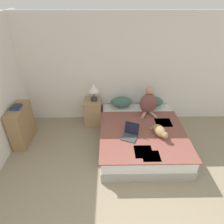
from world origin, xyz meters
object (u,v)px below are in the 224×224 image
person_sitting (148,102)px  bookshelf (22,125)px  pillow_far (152,102)px  book_stack_top (16,107)px  pillow_near (122,102)px  laptop_open (130,134)px  cat_tabby (160,131)px  table_lamp (94,89)px  bed (141,136)px  nightstand (93,112)px

person_sitting → bookshelf: size_ratio=0.81×
pillow_far → book_stack_top: 3.03m
pillow_near → bookshelf: bearing=-162.0°
pillow_near → laptop_open: (0.10, -1.18, -0.07)m
person_sitting → laptop_open: 1.02m
cat_tabby → laptop_open: 0.58m
pillow_near → laptop_open: laptop_open is taller
pillow_near → table_lamp: 0.75m
laptop_open → table_lamp: bearing=146.9°
bed → person_sitting: bearing=69.6°
cat_tabby → bookshelf: bearing=-116.7°
cat_tabby → table_lamp: size_ratio=1.31×
pillow_far → table_lamp: 1.45m
pillow_far → bookshelf: size_ratio=0.61×
bed → bookshelf: 2.57m
pillow_near → pillow_far: size_ratio=1.00×
pillow_near → pillow_far: (0.75, 0.00, 0.00)m
laptop_open → book_stack_top: size_ratio=1.79×
pillow_far → person_sitting: bearing=-117.8°
cat_tabby → table_lamp: bearing=-147.4°
bed → pillow_far: size_ratio=4.14×
pillow_far → nightstand: bearing=-178.2°
cat_tabby → book_stack_top: book_stack_top is taller
pillow_near → table_lamp: (-0.66, -0.05, 0.37)m
book_stack_top → nightstand: bearing=24.3°
nightstand → book_stack_top: size_ratio=3.01×
pillow_near → cat_tabby: size_ratio=0.91×
person_sitting → laptop_open: (-0.48, -0.87, -0.22)m
person_sitting → book_stack_top: bearing=-171.7°
pillow_far → laptop_open: (-0.65, -1.18, -0.07)m
bed → pillow_near: pillow_near is taller
nightstand → bookshelf: (-1.48, -0.66, 0.09)m
pillow_far → bookshelf: bookshelf is taller
book_stack_top → pillow_far: bearing=13.7°
table_lamp → bookshelf: (-1.53, -0.66, -0.53)m
bed → laptop_open: (-0.27, -0.30, 0.28)m
cat_tabby → bed: bearing=-149.1°
bed → bookshelf: bearing=176.2°
pillow_near → bookshelf: size_ratio=0.61×
table_lamp → book_stack_top: 1.67m
cat_tabby → nightstand: (-1.38, 1.09, -0.22)m
laptop_open → book_stack_top: (-2.28, 0.46, 0.36)m
person_sitting → book_stack_top: (-2.77, -0.41, 0.14)m
bookshelf → book_stack_top: size_ratio=3.87×
table_lamp → bookshelf: size_ratio=0.51×
bed → cat_tabby: size_ratio=3.77×
bed → pillow_far: (0.37, 0.88, 0.35)m
cat_tabby → bookshelf: (-2.86, 0.43, -0.13)m
nightstand → book_stack_top: 1.71m
cat_tabby → laptop_open: laptop_open is taller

